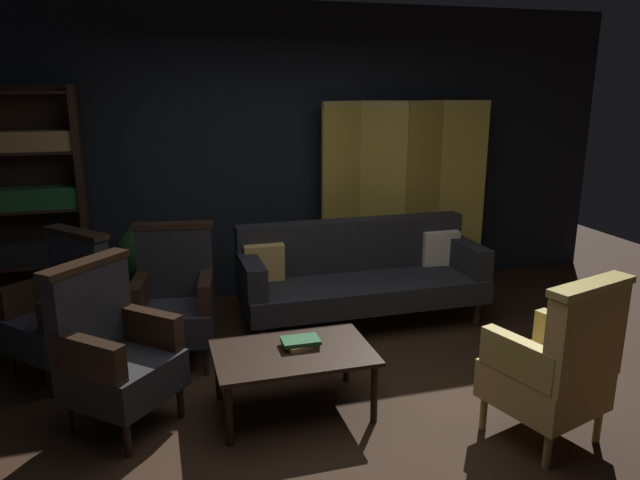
# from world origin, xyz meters

# --- Properties ---
(ground_plane) EXTENTS (10.00, 10.00, 0.00)m
(ground_plane) POSITION_xyz_m (0.00, 0.00, 0.00)
(ground_plane) COLOR black
(back_wall) EXTENTS (7.20, 0.10, 2.80)m
(back_wall) POSITION_xyz_m (0.00, 2.45, 1.40)
(back_wall) COLOR black
(back_wall) RESTS_ON ground_plane
(folding_screen) EXTENTS (1.74, 0.24, 1.90)m
(folding_screen) POSITION_xyz_m (1.28, 2.20, 0.99)
(folding_screen) COLOR #B29338
(folding_screen) RESTS_ON ground_plane
(bookshelf) EXTENTS (0.90, 0.32, 2.05)m
(bookshelf) POSITION_xyz_m (-2.15, 2.20, 1.05)
(bookshelf) COLOR black
(bookshelf) RESTS_ON ground_plane
(velvet_couch) EXTENTS (2.12, 0.78, 0.88)m
(velvet_couch) POSITION_xyz_m (0.55, 1.45, 0.45)
(velvet_couch) COLOR black
(velvet_couch) RESTS_ON ground_plane
(coffee_table) EXTENTS (1.00, 0.64, 0.42)m
(coffee_table) POSITION_xyz_m (-0.37, 0.14, 0.37)
(coffee_table) COLOR black
(coffee_table) RESTS_ON ground_plane
(armchair_gilt_accent) EXTENTS (0.72, 0.71, 1.04)m
(armchair_gilt_accent) POSITION_xyz_m (1.00, -0.61, 0.49)
(armchair_gilt_accent) COLOR tan
(armchair_gilt_accent) RESTS_ON ground_plane
(armchair_wing_left) EXTENTS (0.81, 0.81, 1.04)m
(armchair_wing_left) POSITION_xyz_m (-1.83, 1.12, 0.49)
(armchair_wing_left) COLOR black
(armchair_wing_left) RESTS_ON ground_plane
(armchair_wing_right) EXTENTS (0.82, 0.82, 1.04)m
(armchair_wing_right) POSITION_xyz_m (-1.45, 0.29, 0.49)
(armchair_wing_right) COLOR black
(armchair_wing_right) RESTS_ON ground_plane
(armchair_wing_far) EXTENTS (0.66, 0.66, 1.04)m
(armchair_wing_far) POSITION_xyz_m (-1.05, 1.11, 0.49)
(armchair_wing_far) COLOR black
(armchair_wing_far) RESTS_ON ground_plane
(potted_plant) EXTENTS (0.59, 0.59, 0.89)m
(potted_plant) POSITION_xyz_m (-1.23, 1.97, 0.51)
(potted_plant) COLOR brown
(potted_plant) RESTS_ON ground_plane
(book_tan_leather) EXTENTS (0.23, 0.20, 0.03)m
(book_tan_leather) POSITION_xyz_m (-0.31, 0.19, 0.43)
(book_tan_leather) COLOR #9E7A47
(book_tan_leather) RESTS_ON coffee_table
(book_green_cloth) EXTENTS (0.24, 0.16, 0.03)m
(book_green_cloth) POSITION_xyz_m (-0.31, 0.19, 0.46)
(book_green_cloth) COLOR #1E4C28
(book_green_cloth) RESTS_ON book_tan_leather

